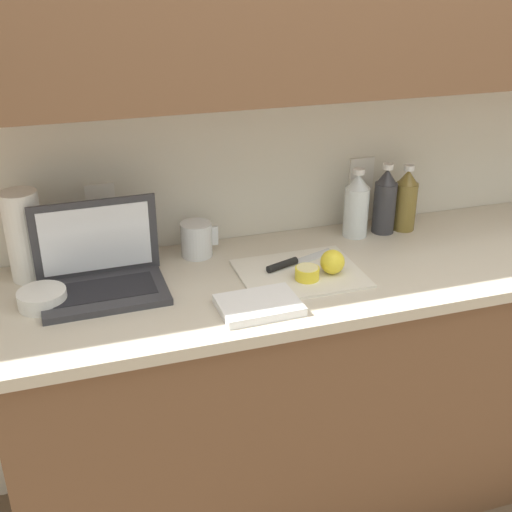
# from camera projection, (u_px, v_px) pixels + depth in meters

# --- Properties ---
(ground_plane) EXTENTS (12.00, 12.00, 0.00)m
(ground_plane) POSITION_uv_depth(u_px,v_px,m) (345.00, 479.00, 2.41)
(ground_plane) COLOR brown
(ground_plane) RESTS_ON ground
(wall_back) EXTENTS (5.20, 0.38, 2.60)m
(wall_back) POSITION_uv_depth(u_px,v_px,m) (343.00, 38.00, 1.94)
(wall_back) COLOR silver
(wall_back) RESTS_ON ground_plane
(counter_unit) EXTENTS (2.28, 0.62, 0.91)m
(counter_unit) POSITION_uv_depth(u_px,v_px,m) (359.00, 376.00, 2.22)
(counter_unit) COLOR brown
(counter_unit) RESTS_ON ground_plane
(laptop) EXTENTS (0.36, 0.24, 0.25)m
(laptop) POSITION_uv_depth(u_px,v_px,m) (101.00, 270.00, 1.84)
(laptop) COLOR #333338
(laptop) RESTS_ON counter_unit
(cutting_board) EXTENTS (0.37, 0.29, 0.01)m
(cutting_board) POSITION_uv_depth(u_px,v_px,m) (300.00, 273.00, 1.94)
(cutting_board) COLOR silver
(cutting_board) RESTS_ON counter_unit
(knife) EXTENTS (0.26, 0.11, 0.02)m
(knife) POSITION_uv_depth(u_px,v_px,m) (290.00, 263.00, 1.98)
(knife) COLOR silver
(knife) RESTS_ON cutting_board
(lemon_half_cut) EXTENTS (0.07, 0.07, 0.04)m
(lemon_half_cut) POSITION_uv_depth(u_px,v_px,m) (307.00, 273.00, 1.89)
(lemon_half_cut) COLOR yellow
(lemon_half_cut) RESTS_ON cutting_board
(lemon_whole_beside) EXTENTS (0.07, 0.07, 0.07)m
(lemon_whole_beside) POSITION_uv_depth(u_px,v_px,m) (332.00, 262.00, 1.92)
(lemon_whole_beside) COLOR yellow
(lemon_whole_beside) RESTS_ON cutting_board
(bottle_green_soda) EXTENTS (0.08, 0.08, 0.23)m
(bottle_green_soda) POSITION_uv_depth(u_px,v_px,m) (406.00, 200.00, 2.22)
(bottle_green_soda) COLOR olive
(bottle_green_soda) RESTS_ON counter_unit
(bottle_oil_tall) EXTENTS (0.08, 0.08, 0.25)m
(bottle_oil_tall) POSITION_uv_depth(u_px,v_px,m) (385.00, 201.00, 2.19)
(bottle_oil_tall) COLOR #333338
(bottle_oil_tall) RESTS_ON counter_unit
(bottle_water_clear) EXTENTS (0.08, 0.08, 0.24)m
(bottle_water_clear) POSITION_uv_depth(u_px,v_px,m) (356.00, 206.00, 2.16)
(bottle_water_clear) COLOR silver
(bottle_water_clear) RESTS_ON counter_unit
(measuring_cup) EXTENTS (0.12, 0.10, 0.11)m
(measuring_cup) POSITION_uv_depth(u_px,v_px,m) (197.00, 239.00, 2.04)
(measuring_cup) COLOR silver
(measuring_cup) RESTS_ON counter_unit
(bowl_white) EXTENTS (0.13, 0.13, 0.05)m
(bowl_white) POSITION_uv_depth(u_px,v_px,m) (42.00, 298.00, 1.76)
(bowl_white) COLOR white
(bowl_white) RESTS_ON counter_unit
(paper_towel_roll) EXTENTS (0.11, 0.11, 0.27)m
(paper_towel_roll) POSITION_uv_depth(u_px,v_px,m) (25.00, 236.00, 1.87)
(paper_towel_roll) COLOR white
(paper_towel_roll) RESTS_ON counter_unit
(dish_towel) EXTENTS (0.22, 0.17, 0.02)m
(dish_towel) POSITION_uv_depth(u_px,v_px,m) (259.00, 305.00, 1.75)
(dish_towel) COLOR white
(dish_towel) RESTS_ON counter_unit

